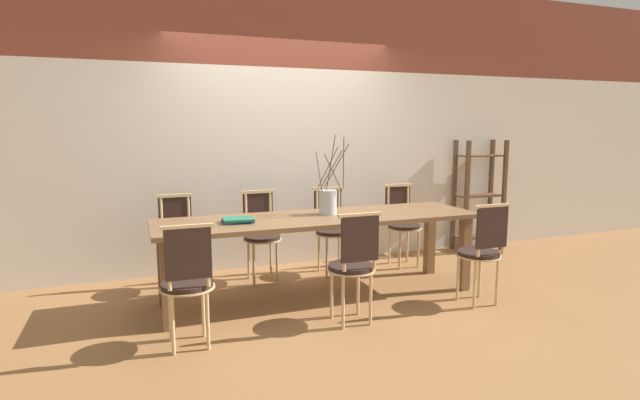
% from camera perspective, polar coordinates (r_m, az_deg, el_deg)
% --- Properties ---
extents(ground_plane, '(16.00, 16.00, 0.00)m').
position_cam_1_polar(ground_plane, '(4.72, 0.00, -10.97)').
color(ground_plane, olive).
extents(wall_rear, '(12.00, 0.06, 3.20)m').
position_cam_1_polar(wall_rear, '(5.60, -4.39, 8.75)').
color(wall_rear, beige).
rests_on(wall_rear, ground_plane).
extents(dining_table, '(2.94, 0.81, 0.76)m').
position_cam_1_polar(dining_table, '(4.54, 0.00, -3.05)').
color(dining_table, brown).
rests_on(dining_table, ground_plane).
extents(chair_near_leftend, '(0.39, 0.39, 0.92)m').
position_cam_1_polar(chair_near_leftend, '(3.65, -14.89, -8.75)').
color(chair_near_leftend, black).
rests_on(chair_near_leftend, ground_plane).
extents(chair_near_left, '(0.39, 0.39, 0.92)m').
position_cam_1_polar(chair_near_left, '(3.97, 3.85, -7.09)').
color(chair_near_left, black).
rests_on(chair_near_left, ground_plane).
extents(chair_near_center, '(0.39, 0.39, 0.92)m').
position_cam_1_polar(chair_near_center, '(4.60, 18.04, -5.32)').
color(chair_near_center, black).
rests_on(chair_near_center, ground_plane).
extents(chair_far_leftend, '(0.39, 0.39, 0.92)m').
position_cam_1_polar(chair_far_leftend, '(4.99, -16.02, -4.17)').
color(chair_far_leftend, black).
rests_on(chair_far_leftend, ground_plane).
extents(chair_far_left, '(0.39, 0.39, 0.92)m').
position_cam_1_polar(chair_far_left, '(5.11, -6.76, -3.59)').
color(chair_far_left, black).
rests_on(chair_far_left, ground_plane).
extents(chair_far_center, '(0.39, 0.39, 0.92)m').
position_cam_1_polar(chair_far_center, '(5.34, 1.32, -3.01)').
color(chair_far_center, black).
rests_on(chair_far_center, ground_plane).
extents(chair_far_right, '(0.39, 0.39, 0.92)m').
position_cam_1_polar(chair_far_right, '(5.71, 9.37, -2.37)').
color(chair_far_right, black).
rests_on(chair_far_right, ground_plane).
extents(vase_centerpiece, '(0.29, 0.39, 0.73)m').
position_cam_1_polar(vase_centerpiece, '(4.61, 0.94, -0.13)').
color(vase_centerpiece, '#B2BCC1').
rests_on(vase_centerpiece, dining_table).
extents(book_stack, '(0.27, 0.21, 0.04)m').
position_cam_1_polar(book_stack, '(4.29, -9.35, -2.29)').
color(book_stack, '#234C8C').
rests_on(book_stack, dining_table).
extents(shelving_rack, '(0.61, 0.30, 1.40)m').
position_cam_1_polar(shelving_rack, '(6.63, 17.70, 0.47)').
color(shelving_rack, '#513823').
rests_on(shelving_rack, ground_plane).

